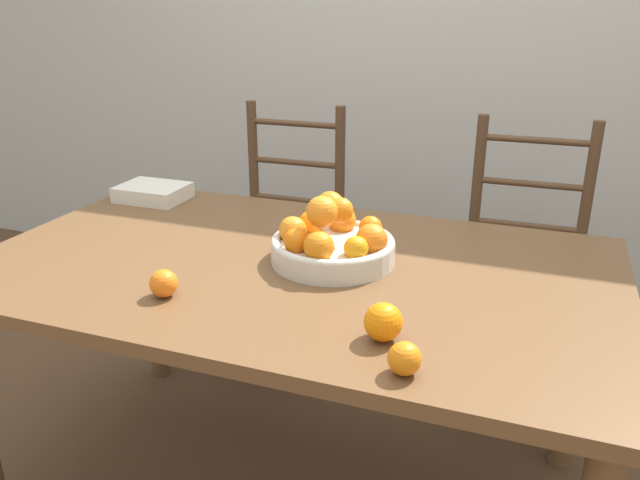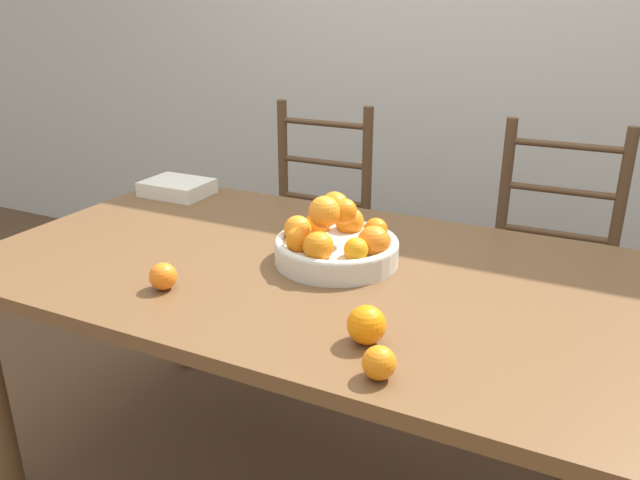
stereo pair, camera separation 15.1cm
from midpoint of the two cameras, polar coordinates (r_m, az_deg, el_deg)
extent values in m
cube|color=beige|center=(2.94, 14.25, 18.76)|extent=(8.00, 0.06, 2.60)
cube|color=brown|center=(1.63, 0.45, -2.58)|extent=(1.65, 0.97, 0.03)
cylinder|color=brown|center=(2.47, -11.16, -4.02)|extent=(0.07, 0.07, 0.72)
cylinder|color=brown|center=(2.04, 25.64, -11.67)|extent=(0.07, 0.07, 0.72)
cylinder|color=beige|center=(1.62, 4.19, -1.16)|extent=(0.32, 0.32, 0.05)
torus|color=beige|center=(1.61, 4.22, -0.27)|extent=(0.32, 0.32, 0.02)
sphere|color=orange|center=(1.56, 7.70, -0.20)|extent=(0.08, 0.08, 0.08)
sphere|color=orange|center=(1.64, 7.77, 0.90)|extent=(0.06, 0.06, 0.06)
sphere|color=orange|center=(1.70, 5.27, 1.65)|extent=(0.08, 0.08, 0.08)
sphere|color=orange|center=(1.69, 2.39, 1.54)|extent=(0.07, 0.07, 0.07)
sphere|color=orange|center=(1.63, 0.59, 0.94)|extent=(0.07, 0.07, 0.07)
sphere|color=orange|center=(1.55, 0.77, -0.06)|extent=(0.06, 0.06, 0.06)
sphere|color=orange|center=(1.51, 2.72, -0.64)|extent=(0.08, 0.08, 0.08)
sphere|color=orange|center=(1.52, 6.17, -0.95)|extent=(0.06, 0.06, 0.06)
sphere|color=orange|center=(1.57, 4.97, 2.60)|extent=(0.07, 0.07, 0.07)
sphere|color=orange|center=(1.60, 4.06, 3.08)|extent=(0.07, 0.07, 0.07)
sphere|color=orange|center=(1.54, 3.19, 2.53)|extent=(0.08, 0.08, 0.08)
sphere|color=orange|center=(1.25, 7.77, -7.79)|extent=(0.08, 0.08, 0.08)
sphere|color=orange|center=(1.49, -11.37, -3.34)|extent=(0.07, 0.07, 0.07)
sphere|color=orange|center=(1.15, 9.26, -11.13)|extent=(0.06, 0.06, 0.06)
cylinder|color=#513823|center=(2.53, -5.42, -6.44)|extent=(0.04, 0.04, 0.44)
cylinder|color=#513823|center=(2.38, 2.54, -8.32)|extent=(0.04, 0.04, 0.44)
cylinder|color=#513823|center=(2.71, -1.71, 2.04)|extent=(0.04, 0.04, 1.01)
cylinder|color=#513823|center=(2.57, 5.84, 0.83)|extent=(0.04, 0.04, 1.01)
cube|color=#513823|center=(2.49, 0.27, -0.75)|extent=(0.42, 0.40, 0.04)
cylinder|color=#513823|center=(2.60, 2.00, 3.70)|extent=(0.38, 0.03, 0.02)
cylinder|color=#513823|center=(2.55, 2.04, 7.10)|extent=(0.38, 0.03, 0.02)
cylinder|color=#513823|center=(2.52, 2.09, 10.60)|extent=(0.38, 0.03, 0.02)
cylinder|color=#513823|center=(2.25, 15.45, -11.09)|extent=(0.04, 0.04, 0.44)
cylinder|color=#513823|center=(2.24, 25.25, -12.68)|extent=(0.04, 0.04, 0.44)
cylinder|color=#513823|center=(2.44, 17.67, -1.19)|extent=(0.04, 0.04, 1.01)
cylinder|color=#513823|center=(2.43, 26.51, -2.57)|extent=(0.04, 0.04, 1.01)
cube|color=#513823|center=(2.28, 21.57, -4.52)|extent=(0.43, 0.41, 0.04)
cylinder|color=#513823|center=(2.39, 22.43, 0.50)|extent=(0.38, 0.03, 0.02)
cylinder|color=#513823|center=(2.35, 22.97, 4.13)|extent=(0.38, 0.03, 0.02)
cylinder|color=#513823|center=(2.31, 23.52, 7.89)|extent=(0.38, 0.03, 0.02)
cube|color=silver|center=(2.22, -11.03, 4.69)|extent=(0.22, 0.17, 0.05)
camera|label=1|loc=(0.08, -87.14, 1.11)|focal=35.00mm
camera|label=2|loc=(0.08, 92.86, -1.11)|focal=35.00mm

